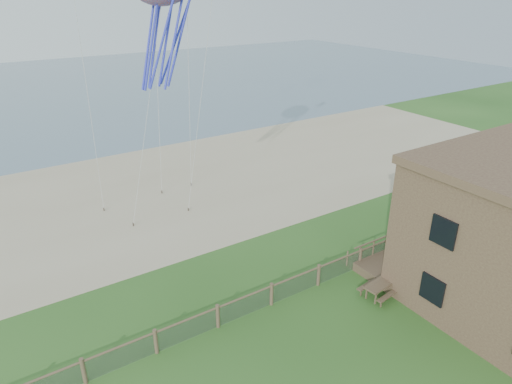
# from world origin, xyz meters

# --- Properties ---
(sand_beach) EXTENTS (72.00, 20.00, 0.02)m
(sand_beach) POSITION_xyz_m (0.00, 22.00, 0.00)
(sand_beach) COLOR tan
(sand_beach) RESTS_ON ground
(ocean) EXTENTS (160.00, 68.00, 0.02)m
(ocean) POSITION_xyz_m (0.00, 66.00, 0.00)
(ocean) COLOR slate
(ocean) RESTS_ON ground
(chainlink_fence) EXTENTS (36.20, 0.20, 1.25)m
(chainlink_fence) POSITION_xyz_m (0.00, 6.00, 0.55)
(chainlink_fence) COLOR brown
(chainlink_fence) RESTS_ON ground
(motel_deck) EXTENTS (15.00, 2.00, 0.50)m
(motel_deck) POSITION_xyz_m (13.00, 5.00, 0.25)
(motel_deck) COLOR brown
(motel_deck) RESTS_ON ground
(picnic_table) EXTENTS (2.17, 1.75, 0.84)m
(picnic_table) POSITION_xyz_m (5.09, 3.60, 0.42)
(picnic_table) COLOR brown
(picnic_table) RESTS_ON ground
(octopus_kite) EXTENTS (4.25, 3.71, 7.31)m
(octopus_kite) POSITION_xyz_m (-1.00, 14.61, 12.96)
(octopus_kite) COLOR red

